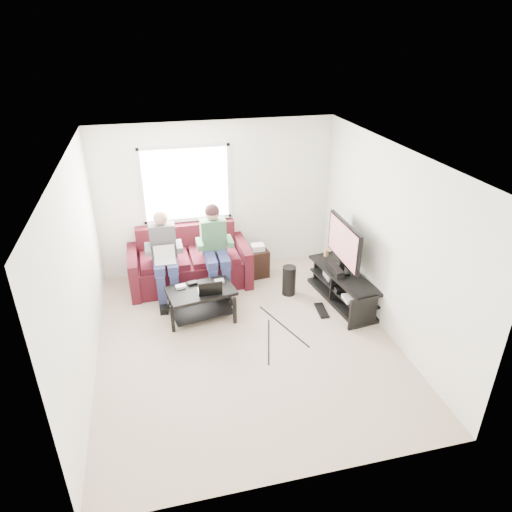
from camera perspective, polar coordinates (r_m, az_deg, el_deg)
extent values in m
plane|color=tan|center=(6.47, -1.25, -10.47)|extent=(4.50, 4.50, 0.00)
plane|color=white|center=(5.31, -1.53, 12.41)|extent=(4.50, 4.50, 0.00)
plane|color=white|center=(7.81, -4.92, 7.16)|extent=(4.50, 0.00, 4.50)
plane|color=white|center=(3.97, 5.79, -14.70)|extent=(4.50, 0.00, 4.50)
plane|color=white|center=(5.75, -21.25, -2.29)|extent=(0.00, 4.50, 4.50)
plane|color=white|center=(6.45, 16.26, 1.73)|extent=(0.00, 4.50, 4.50)
cube|color=white|center=(7.66, -8.74, 8.90)|extent=(1.40, 0.01, 1.20)
cube|color=silver|center=(7.65, -8.73, 8.87)|extent=(1.48, 0.04, 1.28)
cube|color=#46111E|center=(7.76, -8.23, -1.87)|extent=(1.68, 0.91, 0.46)
cube|color=#46111E|center=(7.90, -8.76, 2.42)|extent=(1.67, 0.23, 0.47)
cube|color=#46111E|center=(7.71, -15.00, -1.95)|extent=(0.17, 0.99, 0.66)
cube|color=#46111E|center=(7.82, -1.67, -0.51)|extent=(0.17, 0.99, 0.66)
cube|color=#46111E|center=(7.60, -11.38, -0.42)|extent=(0.78, 0.78, 0.10)
cube|color=#46111E|center=(7.65, -5.35, 0.23)|extent=(0.78, 0.78, 0.10)
cube|color=navy|center=(7.13, -12.02, -1.28)|extent=(0.16, 0.45, 0.14)
cube|color=navy|center=(7.14, -10.42, -1.11)|extent=(0.16, 0.45, 0.14)
cube|color=navy|center=(7.14, -11.68, -4.44)|extent=(0.13, 0.13, 0.56)
cube|color=navy|center=(7.15, -10.08, -4.27)|extent=(0.13, 0.13, 0.56)
cube|color=#535257|center=(7.30, -11.57, 1.91)|extent=(0.40, 0.22, 0.55)
sphere|color=tan|center=(7.18, -11.85, 4.65)|extent=(0.22, 0.22, 0.22)
cube|color=navy|center=(7.18, -5.66, -0.60)|extent=(0.16, 0.45, 0.14)
cube|color=navy|center=(7.20, -4.08, -0.43)|extent=(0.16, 0.45, 0.14)
cube|color=navy|center=(7.19, -5.31, -3.73)|extent=(0.13, 0.13, 0.56)
cube|color=navy|center=(7.21, -3.74, -3.55)|extent=(0.13, 0.13, 0.56)
cube|color=#484A4A|center=(7.36, -5.36, 2.56)|extent=(0.40, 0.22, 0.55)
sphere|color=tan|center=(7.23, -5.51, 5.29)|extent=(0.22, 0.22, 0.22)
sphere|color=#30181C|center=(7.22, -5.52, 5.59)|extent=(0.23, 0.23, 0.23)
cube|color=black|center=(6.73, -6.91, -4.38)|extent=(1.05, 0.74, 0.05)
cube|color=black|center=(6.92, -6.75, -6.84)|extent=(0.95, 0.65, 0.02)
cube|color=black|center=(6.62, -10.39, -7.73)|extent=(0.05, 0.05, 0.43)
cube|color=black|center=(6.69, -2.67, -6.82)|extent=(0.05, 0.05, 0.43)
cube|color=black|center=(7.06, -10.70, -5.36)|extent=(0.05, 0.05, 0.43)
cube|color=black|center=(7.13, -3.49, -4.53)|extent=(0.05, 0.05, 0.43)
cube|color=silver|center=(6.80, -9.40, -3.80)|extent=(0.15, 0.11, 0.04)
cube|color=black|center=(6.86, -7.95, -3.38)|extent=(0.16, 0.12, 0.04)
cube|color=gray|center=(6.87, -4.61, -3.13)|extent=(0.15, 0.10, 0.04)
cube|color=black|center=(7.19, 10.93, -2.28)|extent=(0.65, 1.54, 0.04)
cube|color=black|center=(7.31, 10.78, -3.85)|extent=(0.60, 1.48, 0.03)
cube|color=black|center=(7.42, 10.64, -5.31)|extent=(0.65, 1.54, 0.06)
cube|color=black|center=(6.76, 13.22, -6.90)|extent=(0.45, 0.10, 0.50)
cube|color=black|center=(7.89, 8.71, -1.24)|extent=(0.45, 0.10, 0.50)
cube|color=black|center=(7.25, 10.65, -1.63)|extent=(0.12, 0.40, 0.04)
cube|color=black|center=(7.22, 10.70, -1.07)|extent=(0.06, 0.06, 0.12)
cube|color=black|center=(7.05, 10.97, 1.69)|extent=(0.05, 1.10, 0.65)
cube|color=#C92F65|center=(7.04, 10.74, 1.67)|extent=(0.01, 1.01, 0.58)
cube|color=black|center=(7.20, 9.79, -1.53)|extent=(0.12, 0.50, 0.10)
cylinder|color=#AD804A|center=(7.65, 8.78, 0.43)|extent=(0.08, 0.08, 0.12)
cube|color=silver|center=(6.98, 12.10, -5.15)|extent=(0.30, 0.22, 0.06)
cube|color=gray|center=(7.52, 9.92, -2.36)|extent=(0.34, 0.26, 0.08)
cube|color=black|center=(7.24, 10.97, -3.71)|extent=(0.38, 0.30, 0.07)
cylinder|color=black|center=(7.38, 4.14, -3.08)|extent=(0.22, 0.22, 0.49)
cube|color=black|center=(7.13, 8.21, -6.75)|extent=(0.17, 0.42, 0.02)
cube|color=black|center=(7.91, 0.21, -0.83)|extent=(0.33, 0.33, 0.49)
cube|color=silver|center=(7.78, 0.21, 1.10)|extent=(0.22, 0.18, 0.10)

